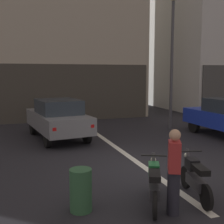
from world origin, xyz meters
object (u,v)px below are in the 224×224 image
object	(u,v)px
motorcycle_black_row_left_mid	(195,177)
trash_bin	(81,190)
street_lamp	(172,47)
car_grey_crossing_near	(58,118)
person_by_motorcycles	(174,172)
motorcycle_green_row_leftmost	(154,183)

from	to	relation	value
motorcycle_black_row_left_mid	trash_bin	size ratio (longest dim) A/B	1.94
street_lamp	car_grey_crossing_near	bearing A→B (deg)	-174.65
car_grey_crossing_near	person_by_motorcycles	xyz separation A→B (m)	(1.09, -7.34, -0.03)
street_lamp	person_by_motorcycles	xyz separation A→B (m)	(-4.46, -7.86, -3.07)
street_lamp	motorcycle_black_row_left_mid	bearing A→B (deg)	-116.26
person_by_motorcycles	trash_bin	xyz separation A→B (m)	(-1.64, 0.72, -0.43)
street_lamp	motorcycle_green_row_leftmost	distance (m)	9.36
motorcycle_black_row_left_mid	motorcycle_green_row_leftmost	bearing A→B (deg)	-178.65
person_by_motorcycles	trash_bin	bearing A→B (deg)	156.42
car_grey_crossing_near	trash_bin	world-z (taller)	car_grey_crossing_near
motorcycle_green_row_leftmost	motorcycle_black_row_left_mid	distance (m)	1.00
trash_bin	person_by_motorcycles	bearing A→B (deg)	-23.58
car_grey_crossing_near	street_lamp	xyz separation A→B (m)	(5.55, 0.52, 3.04)
motorcycle_black_row_left_mid	person_by_motorcycles	world-z (taller)	person_by_motorcycles
car_grey_crossing_near	motorcycle_green_row_leftmost	distance (m)	6.92
trash_bin	street_lamp	bearing A→B (deg)	49.47
motorcycle_black_row_left_mid	person_by_motorcycles	distance (m)	1.07
car_grey_crossing_near	street_lamp	distance (m)	6.35
street_lamp	person_by_motorcycles	distance (m)	9.54
street_lamp	person_by_motorcycles	size ratio (longest dim) A/B	3.83
car_grey_crossing_near	motorcycle_green_row_leftmost	xyz separation A→B (m)	(0.93, -6.84, -0.43)
car_grey_crossing_near	motorcycle_black_row_left_mid	bearing A→B (deg)	-74.16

